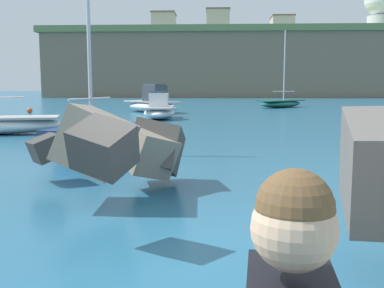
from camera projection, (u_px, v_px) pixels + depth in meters
name	position (u px, v px, depth m)	size (l,w,h in m)	color
ground_plane	(154.00, 252.00, 5.95)	(400.00, 400.00, 0.00)	#235B7A
breakwater_jetty	(104.00, 150.00, 7.19)	(32.15, 7.07, 2.47)	#4C4944
boat_near_centre	(97.00, 138.00, 14.59)	(3.02, 4.41, 6.67)	navy
boat_near_right	(281.00, 103.00, 46.08)	(5.78, 5.61, 7.86)	#1E6656
boat_mid_centre	(152.00, 104.00, 37.25)	(5.81, 6.12, 2.38)	white
boat_far_left	(159.00, 110.00, 30.00)	(2.32, 4.73, 1.87)	white
mooring_buoy_inner	(30.00, 110.00, 36.56)	(0.44, 0.44, 0.44)	#E54C1E
headland_bluff	(251.00, 66.00, 102.03)	(83.99, 42.07, 13.37)	#756651
radar_dome	(380.00, 6.00, 93.31)	(6.48, 6.48, 9.91)	silver
station_building_west	(164.00, 23.00, 95.13)	(5.02, 6.35, 4.30)	#B2ADA3
station_building_central	(282.00, 27.00, 105.29)	(5.29, 6.61, 5.20)	#B2ADA3
station_building_east	(218.00, 22.00, 95.83)	(5.08, 5.95, 5.11)	#B2ADA3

